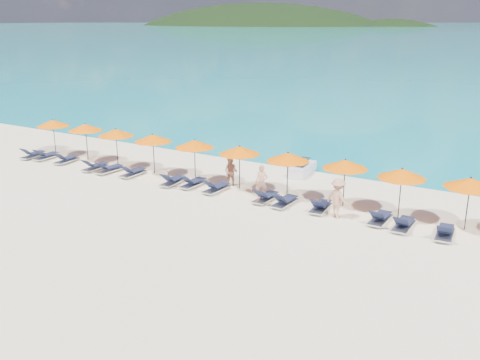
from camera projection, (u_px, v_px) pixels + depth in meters
The scene contains 32 objects.
ground at pixel (203, 225), 22.51m from camera, with size 1400.00×1400.00×0.00m, color beige.
headland_main at pixel (256, 59), 624.29m from camera, with size 374.00×242.00×126.50m.
headland_small at pixel (389, 61), 565.97m from camera, with size 162.00×126.00×85.50m.
jetski at pixel (302, 168), 29.68m from camera, with size 1.08×2.42×0.84m.
beachgoer_a at pixel (262, 182), 25.56m from camera, with size 0.61×0.40×1.66m, color tan.
beachgoer_b at pixel (231, 172), 27.50m from camera, with size 0.74×0.43×1.53m, color tan.
beachgoer_c at pixel (338, 198), 23.10m from camera, with size 1.15×0.53×1.78m, color tan.
umbrella_0 at pixel (53, 123), 33.62m from camera, with size 2.10×2.10×2.28m.
umbrella_1 at pixel (85, 127), 32.31m from camera, with size 2.10×2.10×2.28m.
umbrella_2 at pixel (116, 133), 30.84m from camera, with size 2.10×2.10×2.28m.
umbrella_3 at pixel (153, 138), 29.42m from camera, with size 2.10×2.10×2.28m.
umbrella_4 at pixel (194, 144), 28.08m from camera, with size 2.10×2.10×2.28m.
umbrella_5 at pixel (240, 150), 26.73m from camera, with size 2.10×2.10×2.28m.
umbrella_6 at pixel (288, 157), 25.43m from camera, with size 2.10×2.10×2.28m.
umbrella_7 at pixel (345, 164), 24.17m from camera, with size 2.10×2.10×2.28m.
umbrella_8 at pixel (402, 174), 22.71m from camera, with size 2.10×2.10×2.28m.
umbrella_9 at pixel (470, 183), 21.43m from camera, with size 2.10×2.10×2.28m.
lounger_0 at pixel (33, 154), 33.19m from camera, with size 0.76×1.75×0.66m.
lounger_1 at pixel (46, 156), 32.87m from camera, with size 0.70×1.73×0.66m.
lounger_2 at pixel (66, 159), 32.05m from camera, with size 0.78×1.75×0.66m.
lounger_3 at pixel (95, 166), 30.52m from camera, with size 0.66×1.71×0.66m.
lounger_4 at pixel (109, 169), 30.04m from camera, with size 0.79×1.75×0.66m.
lounger_5 at pixel (133, 172), 29.37m from camera, with size 0.64×1.71×0.66m.
lounger_6 at pixel (173, 181), 27.85m from camera, with size 0.74×1.74×0.66m.
lounger_7 at pixel (193, 183), 27.50m from camera, with size 0.69×1.72×0.66m.
lounger_8 at pixel (216, 188), 26.70m from camera, with size 0.72×1.74×0.66m.
lounger_9 at pixel (266, 197), 25.32m from camera, with size 0.69×1.72×0.66m.
lounger_10 at pixel (285, 201), 24.74m from camera, with size 0.70×1.73×0.66m.
lounger_11 at pixel (321, 206), 24.05m from camera, with size 0.77×1.75×0.66m.
lounger_12 at pixel (380, 218), 22.66m from camera, with size 0.65×1.71×0.66m.
lounger_13 at pixel (404, 224), 21.98m from camera, with size 0.63×1.70×0.66m.
lounger_14 at pixel (445, 232), 21.15m from camera, with size 0.75×1.74×0.66m.
Camera 1 is at (12.12, -17.20, 8.36)m, focal length 40.00 mm.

